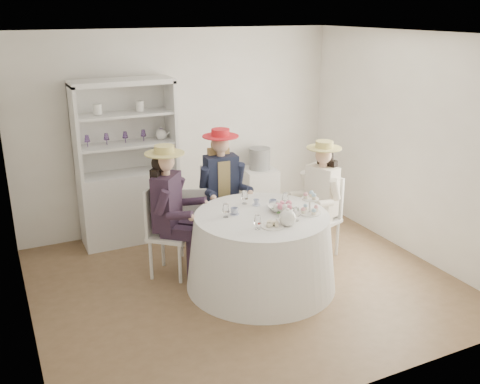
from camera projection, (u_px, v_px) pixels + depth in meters
name	position (u px, v px, depth m)	size (l,w,h in m)	color
ground	(244.00, 282.00, 6.06)	(4.50, 4.50, 0.00)	brown
ceiling	(244.00, 34.00, 5.17)	(4.50, 4.50, 0.00)	white
wall_back	(180.00, 131.00, 7.32)	(4.50, 4.50, 0.00)	silver
wall_front	(364.00, 238.00, 3.91)	(4.50, 4.50, 0.00)	silver
wall_left	(15.00, 199.00, 4.70)	(4.50, 4.50, 0.00)	silver
wall_right	(409.00, 145.00, 6.54)	(4.50, 4.50, 0.00)	silver
tea_table	(261.00, 250.00, 5.88)	(1.66, 1.66, 0.84)	white
hutch	(129.00, 185.00, 6.95)	(1.29, 0.57, 2.12)	silver
side_table	(259.00, 192.00, 7.88)	(0.47, 0.47, 0.73)	silver
hatbox	(260.00, 159.00, 7.71)	(0.31, 0.31, 0.31)	black
guest_left	(169.00, 204.00, 5.96)	(0.66, 0.64, 1.54)	silver
guest_mid	(222.00, 183.00, 6.62)	(0.57, 0.59, 1.56)	silver
guest_right	(320.00, 193.00, 6.45)	(0.60, 0.55, 1.46)	silver
spare_chair	(193.00, 218.00, 6.62)	(0.48, 0.48, 0.89)	silver
teacup_a	(234.00, 212.00, 5.74)	(0.09, 0.09, 0.07)	white
teacup_b	(256.00, 203.00, 6.01)	(0.06, 0.06, 0.06)	white
teacup_c	(273.00, 204.00, 5.96)	(0.09, 0.09, 0.07)	white
flower_bowl	(278.00, 209.00, 5.83)	(0.23, 0.23, 0.06)	white
flower_arrangement	(283.00, 206.00, 5.75)	(0.18, 0.17, 0.07)	pink
table_teapot	(288.00, 218.00, 5.44)	(0.25, 0.18, 0.19)	white
sandwich_plate	(273.00, 225.00, 5.43)	(0.24, 0.24, 0.05)	white
cupcake_stand	(310.00, 206.00, 5.76)	(0.25, 0.25, 0.23)	white
stemware_set	(262.00, 208.00, 5.71)	(0.82, 0.79, 0.15)	white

